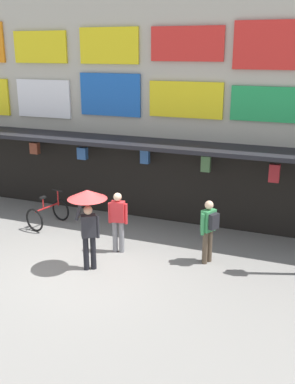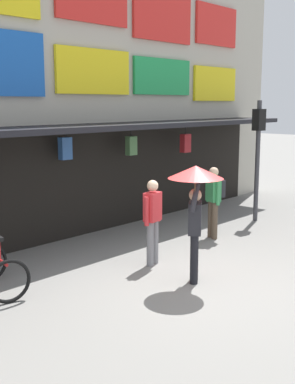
{
  "view_description": "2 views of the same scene",
  "coord_description": "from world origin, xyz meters",
  "px_view_note": "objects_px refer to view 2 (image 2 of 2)",
  "views": [
    {
      "loc": [
        5.19,
        -9.02,
        5.29
      ],
      "look_at": [
        0.77,
        2.09,
        1.51
      ],
      "focal_mm": 42.56,
      "sensor_mm": 36.0,
      "label": 1
    },
    {
      "loc": [
        -6.73,
        -5.05,
        3.14
      ],
      "look_at": [
        0.77,
        1.83,
        1.31
      ],
      "focal_mm": 46.57,
      "sensor_mm": 36.0,
      "label": 2
    }
  ],
  "objects_px": {
    "pedestrian_in_white": "(153,217)",
    "pedestrian_with_umbrella": "(195,191)",
    "traffic_light_far": "(258,141)",
    "pedestrian_in_blue": "(214,197)"
  },
  "relations": [
    {
      "from": "pedestrian_in_blue",
      "to": "pedestrian_in_white",
      "type": "relative_size",
      "value": 1.0
    },
    {
      "from": "pedestrian_in_white",
      "to": "pedestrian_with_umbrella",
      "type": "bearing_deg",
      "value": -100.69
    },
    {
      "from": "pedestrian_in_blue",
      "to": "traffic_light_far",
      "type": "bearing_deg",
      "value": 5.06
    },
    {
      "from": "pedestrian_in_blue",
      "to": "pedestrian_with_umbrella",
      "type": "distance_m",
      "value": 3.09
    },
    {
      "from": "traffic_light_far",
      "to": "pedestrian_in_blue",
      "type": "distance_m",
      "value": 2.51
    },
    {
      "from": "pedestrian_with_umbrella",
      "to": "pedestrian_in_white",
      "type": "bearing_deg",
      "value": 79.31
    },
    {
      "from": "traffic_light_far",
      "to": "pedestrian_in_blue",
      "type": "height_order",
      "value": "traffic_light_far"
    },
    {
      "from": "pedestrian_in_white",
      "to": "pedestrian_with_umbrella",
      "type": "xyz_separation_m",
      "value": [
        -0.23,
        -1.19,
        0.69
      ]
    },
    {
      "from": "traffic_light_far",
      "to": "pedestrian_in_white",
      "type": "height_order",
      "value": "traffic_light_far"
    },
    {
      "from": "pedestrian_with_umbrella",
      "to": "traffic_light_far",
      "type": "bearing_deg",
      "value": 18.61
    }
  ]
}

